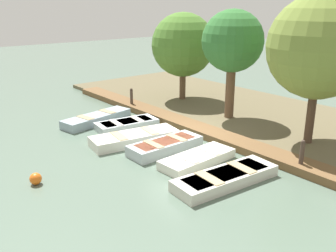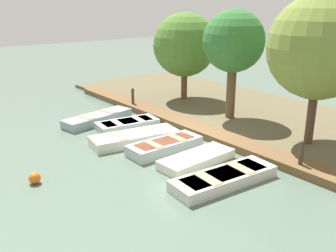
% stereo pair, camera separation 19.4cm
% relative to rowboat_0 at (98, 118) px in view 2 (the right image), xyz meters
% --- Properties ---
extents(ground_plane, '(80.00, 80.00, 0.00)m').
position_rel_rowboat_0_xyz_m(ground_plane, '(-1.54, 4.20, -0.21)').
color(ground_plane, '#566B5B').
extents(shore_bank, '(8.00, 24.00, 0.20)m').
position_rel_rowboat_0_xyz_m(shore_bank, '(-6.54, 4.20, -0.11)').
color(shore_bank, brown).
rests_on(shore_bank, ground_plane).
extents(dock_walkway, '(1.03, 20.06, 0.29)m').
position_rel_rowboat_0_xyz_m(dock_walkway, '(-2.74, 4.20, -0.06)').
color(dock_walkway, brown).
rests_on(dock_walkway, ground_plane).
extents(rowboat_0, '(3.60, 1.61, 0.42)m').
position_rel_rowboat_0_xyz_m(rowboat_0, '(0.00, 0.00, 0.00)').
color(rowboat_0, '#8C9EA8').
rests_on(rowboat_0, ground_plane).
extents(rowboat_1, '(2.89, 1.49, 0.34)m').
position_rel_rowboat_0_xyz_m(rowboat_1, '(-0.68, 1.50, -0.04)').
color(rowboat_1, '#B2BCC1').
rests_on(rowboat_1, ground_plane).
extents(rowboat_2, '(3.68, 1.74, 0.42)m').
position_rel_rowboat_0_xyz_m(rowboat_2, '(0.12, 3.32, 0.00)').
color(rowboat_2, silver).
rests_on(rowboat_2, ground_plane).
extents(rowboat_3, '(2.94, 1.08, 0.44)m').
position_rel_rowboat_0_xyz_m(rowboat_3, '(-0.25, 4.81, 0.01)').
color(rowboat_3, '#B2BCC1').
rests_on(rowboat_3, ground_plane).
extents(rowboat_4, '(2.92, 1.20, 0.35)m').
position_rel_rowboat_0_xyz_m(rowboat_4, '(-0.42, 6.40, -0.04)').
color(rowboat_4, silver).
rests_on(rowboat_4, ground_plane).
extents(rowboat_5, '(3.64, 1.44, 0.39)m').
position_rel_rowboat_0_xyz_m(rowboat_5, '(-0.03, 8.07, -0.02)').
color(rowboat_5, beige).
rests_on(rowboat_5, ground_plane).
extents(mooring_post_near, '(0.15, 0.15, 1.13)m').
position_rel_rowboat_0_xyz_m(mooring_post_near, '(-2.61, -0.95, 0.36)').
color(mooring_post_near, '#47382D').
rests_on(mooring_post_near, ground_plane).
extents(mooring_post_far, '(0.15, 0.15, 1.13)m').
position_rel_rowboat_0_xyz_m(mooring_post_far, '(-2.61, 9.07, 0.36)').
color(mooring_post_far, '#47382D').
rests_on(mooring_post_far, ground_plane).
extents(buoy, '(0.37, 0.37, 0.37)m').
position_rel_rowboat_0_xyz_m(buoy, '(4.57, 4.38, -0.02)').
color(buoy, orange).
rests_on(buoy, ground_plane).
extents(park_tree_far_left, '(3.44, 3.44, 4.93)m').
position_rel_rowboat_0_xyz_m(park_tree_far_left, '(-5.64, -0.32, 2.99)').
color(park_tree_far_left, brown).
rests_on(park_tree_far_left, ground_plane).
extents(park_tree_left, '(2.79, 2.79, 5.14)m').
position_rel_rowboat_0_xyz_m(park_tree_left, '(-5.00, 3.74, 3.48)').
color(park_tree_left, brown).
rests_on(park_tree_left, ground_plane).
extents(park_tree_center, '(3.79, 3.79, 5.76)m').
position_rel_rowboat_0_xyz_m(park_tree_center, '(-4.83, 7.98, 3.64)').
color(park_tree_center, '#4C3828').
rests_on(park_tree_center, ground_plane).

